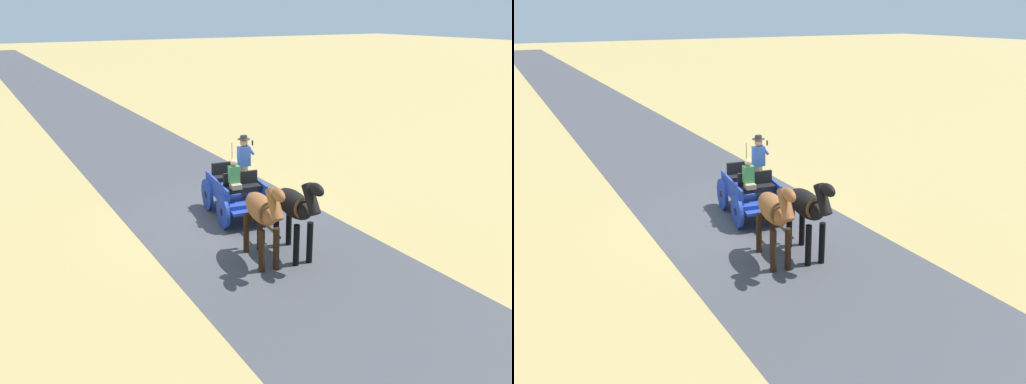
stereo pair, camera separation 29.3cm
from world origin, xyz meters
TOP-DOWN VIEW (x-y plane):
  - ground_plane at (0.00, 0.00)m, footprint 200.00×200.00m
  - road_surface at (0.00, 0.00)m, footprint 5.52×160.00m
  - horse_drawn_carriage at (-0.31, 0.17)m, footprint 1.75×4.51m
  - horse_near_side at (-0.28, 3.23)m, footprint 0.73×2.14m
  - horse_off_side at (0.57, 3.10)m, footprint 0.83×2.15m

SIDE VIEW (x-z plane):
  - ground_plane at x=0.00m, z-range 0.00..0.00m
  - road_surface at x=0.00m, z-range 0.00..0.01m
  - horse_drawn_carriage at x=-0.31m, z-range -0.43..2.07m
  - horse_near_side at x=-0.28m, z-range 0.22..2.43m
  - horse_off_side at x=0.57m, z-range 0.22..2.43m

